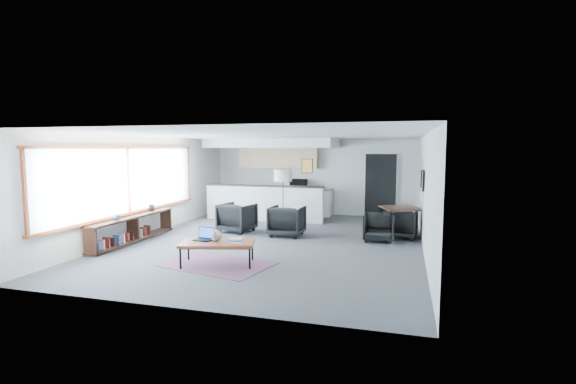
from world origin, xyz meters
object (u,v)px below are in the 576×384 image
(book_stack, at_px, (236,240))
(dining_table, at_px, (401,210))
(floor_lamp, at_px, (283,178))
(dining_chair_far, at_px, (401,224))
(microwave, at_px, (299,183))
(ceramic_pot, at_px, (216,236))
(dining_chair_near, at_px, (379,228))
(coffee_table, at_px, (218,243))
(laptop, at_px, (205,236))
(armchair_right, at_px, (287,219))
(armchair_left, at_px, (237,216))

(book_stack, height_order, dining_table, dining_table)
(floor_lamp, xyz_separation_m, dining_chair_far, (3.14, 0.03, -1.14))
(floor_lamp, xyz_separation_m, microwave, (-0.30, 2.91, -0.37))
(ceramic_pot, bearing_deg, dining_chair_near, 45.14)
(coffee_table, bearing_deg, book_stack, -12.96)
(laptop, relative_size, microwave, 0.65)
(floor_lamp, height_order, dining_table, floor_lamp)
(coffee_table, relative_size, microwave, 2.86)
(coffee_table, height_order, laptop, laptop)
(armchair_right, bearing_deg, coffee_table, 79.84)
(floor_lamp, distance_m, dining_chair_far, 3.34)
(armchair_right, relative_size, dining_chair_near, 1.35)
(dining_chair_near, relative_size, dining_chair_far, 0.93)
(floor_lamp, xyz_separation_m, dining_table, (3.14, 0.05, -0.77))
(coffee_table, xyz_separation_m, floor_lamp, (0.31, 3.52, 1.05))
(armchair_left, relative_size, dining_chair_far, 1.26)
(dining_chair_near, bearing_deg, dining_table, 46.17)
(floor_lamp, bearing_deg, book_stack, -88.74)
(armchair_left, bearing_deg, dining_table, -163.22)
(coffee_table, xyz_separation_m, armchair_left, (-0.89, 3.13, 0.01))
(floor_lamp, height_order, dining_chair_near, floor_lamp)
(ceramic_pot, distance_m, dining_chair_near, 4.21)
(coffee_table, relative_size, dining_table, 1.31)
(coffee_table, height_order, microwave, microwave)
(floor_lamp, relative_size, dining_chair_far, 2.47)
(floor_lamp, bearing_deg, microwave, 95.85)
(laptop, xyz_separation_m, microwave, (0.33, 6.34, 0.58))
(armchair_left, relative_size, microwave, 1.58)
(dining_chair_far, bearing_deg, dining_chair_near, 52.21)
(microwave, bearing_deg, ceramic_pot, -91.49)
(coffee_table, distance_m, dining_table, 4.97)
(coffee_table, distance_m, laptop, 0.35)
(dining_chair_far, bearing_deg, ceramic_pot, 50.69)
(laptop, xyz_separation_m, ceramic_pot, (0.28, -0.07, 0.04))
(armchair_left, bearing_deg, book_stack, 123.37)
(book_stack, xyz_separation_m, dining_table, (3.06, 3.55, 0.21))
(dining_chair_near, bearing_deg, dining_chair_far, 45.51)
(book_stack, xyz_separation_m, floor_lamp, (-0.08, 3.50, 0.98))
(dining_chair_far, bearing_deg, dining_table, -84.72)
(ceramic_pot, height_order, book_stack, ceramic_pot)
(microwave, bearing_deg, dining_table, -40.85)
(dining_chair_far, bearing_deg, microwave, -34.64)
(book_stack, xyz_separation_m, dining_chair_near, (2.54, 2.98, -0.18))
(ceramic_pot, distance_m, dining_chair_far, 4.97)
(ceramic_pot, xyz_separation_m, dining_table, (3.48, 3.55, 0.14))
(armchair_left, bearing_deg, dining_chair_far, -163.39)
(armchair_right, xyz_separation_m, microwave, (-0.56, 3.44, 0.68))
(coffee_table, distance_m, dining_chair_near, 4.19)
(book_stack, distance_m, armchair_right, 2.98)
(armchair_right, relative_size, dining_table, 0.72)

